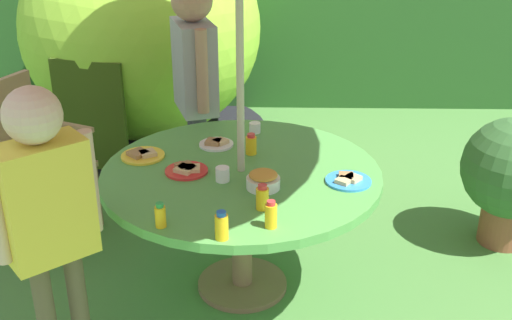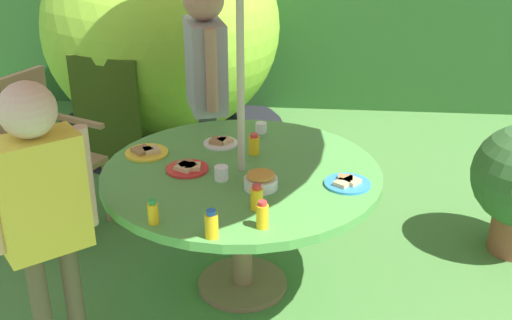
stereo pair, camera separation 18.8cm
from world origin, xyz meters
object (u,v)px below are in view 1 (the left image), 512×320
object	(u,v)px
plate_far_right	(216,143)
cup_far	(223,174)
dome_tent	(143,30)
child_in_grey_shirt	(195,67)
potted_plant	(512,173)
juice_bottle_center_front	(251,145)
child_in_yellow_shirt	(46,202)
cup_near	(255,128)
juice_bottle_far_left	(222,226)
plate_near_left	(348,180)
juice_bottle_front_edge	(262,198)
wooden_chair	(26,153)
juice_bottle_center_back	(160,216)
juice_bottle_near_right	(271,215)
snack_bowl	(263,180)
garden_table	(241,187)
plate_mid_right	(143,155)
plate_mid_left	(187,170)

from	to	relation	value
plate_far_right	cup_far	world-z (taller)	cup_far
dome_tent	child_in_grey_shirt	distance (m)	1.35
potted_plant	juice_bottle_center_front	distance (m)	1.52
child_in_yellow_shirt	cup_near	world-z (taller)	child_in_yellow_shirt
child_in_yellow_shirt	juice_bottle_far_left	bearing A→B (deg)	-40.84
plate_near_left	plate_far_right	bearing A→B (deg)	147.13
juice_bottle_far_left	cup_far	bearing A→B (deg)	93.64
potted_plant	juice_bottle_front_edge	distance (m)	1.67
juice_bottle_far_left	juice_bottle_front_edge	bearing A→B (deg)	57.49
child_in_yellow_shirt	juice_bottle_far_left	xyz separation A→B (m)	(0.69, -0.01, -0.09)
potted_plant	juice_bottle_front_edge	world-z (taller)	juice_bottle_front_edge
juice_bottle_front_edge	wooden_chair	bearing A→B (deg)	145.92
wooden_chair	juice_bottle_front_edge	distance (m)	1.68
juice_bottle_center_front	juice_bottle_center_back	xyz separation A→B (m)	(-0.35, -0.74, -0.00)
dome_tent	juice_bottle_center_front	xyz separation A→B (m)	(0.91, -1.98, -0.13)
juice_bottle_far_left	cup_far	distance (m)	0.51
child_in_grey_shirt	cup_near	bearing A→B (deg)	20.78
juice_bottle_center_back	child_in_yellow_shirt	bearing A→B (deg)	-170.02
juice_bottle_near_right	cup_far	bearing A→B (deg)	118.43
wooden_chair	cup_near	size ratio (longest dim) A/B	15.02
dome_tent	cup_near	xyz separation A→B (m)	(0.92, -1.69, -0.15)
wooden_chair	child_in_yellow_shirt	distance (m)	1.33
snack_bowl	juice_bottle_front_edge	bearing A→B (deg)	-90.38
juice_bottle_near_right	juice_bottle_far_left	size ratio (longest dim) A/B	0.99
garden_table	plate_far_right	bearing A→B (deg)	115.60
juice_bottle_near_right	cup_far	distance (m)	0.48
juice_bottle_center_front	juice_bottle_near_right	bearing A→B (deg)	-82.10
cup_near	potted_plant	bearing A→B (deg)	-0.31
child_in_yellow_shirt	potted_plant	bearing A→B (deg)	-13.92
wooden_chair	snack_bowl	bearing A→B (deg)	-94.65
plate_mid_right	cup_far	bearing A→B (deg)	-31.64
potted_plant	cup_far	xyz separation A→B (m)	(-1.60, -0.60, 0.26)
plate_near_left	plate_mid_left	bearing A→B (deg)	173.05
dome_tent	juice_bottle_center_back	xyz separation A→B (m)	(0.56, -2.72, -0.13)
plate_far_right	plate_mid_right	world-z (taller)	same
dome_tent	juice_bottle_front_edge	xyz separation A→B (m)	(0.98, -2.56, -0.12)
plate_mid_right	cup_far	world-z (taller)	cup_far
dome_tent	cup_near	bearing A→B (deg)	-47.93
plate_near_left	juice_bottle_center_front	bearing A→B (deg)	145.57
potted_plant	plate_mid_right	world-z (taller)	potted_plant
plate_mid_right	plate_mid_left	distance (m)	0.30
plate_far_right	cup_near	xyz separation A→B (m)	(0.20, 0.19, 0.02)
wooden_chair	plate_near_left	xyz separation A→B (m)	(1.78, -0.67, 0.18)
juice_bottle_center_back	juice_bottle_near_right	bearing A→B (deg)	0.78
plate_mid_right	garden_table	bearing A→B (deg)	-16.05
dome_tent	juice_bottle_far_left	distance (m)	2.93
child_in_yellow_shirt	juice_bottle_center_front	bearing A→B (deg)	6.34
cup_near	child_in_grey_shirt	bearing A→B (deg)	129.60
dome_tent	child_in_grey_shirt	world-z (taller)	dome_tent
child_in_grey_shirt	snack_bowl	xyz separation A→B (m)	(0.43, -1.13, -0.20)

